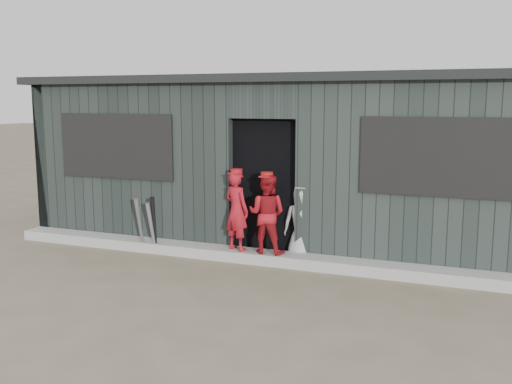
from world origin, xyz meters
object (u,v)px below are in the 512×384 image
at_px(bat_left, 152,228).
at_px(dugout, 293,160).
at_px(player_red_right, 267,214).
at_px(player_grey_back, 302,223).
at_px(bat_right, 154,225).
at_px(player_red_left, 237,211).
at_px(bat_mid, 140,225).

relative_size(bat_left, dugout, 0.10).
xyz_separation_m(player_red_right, player_grey_back, (0.42, 0.31, -0.16)).
bearing_deg(bat_right, player_red_left, 6.26).
bearing_deg(bat_left, player_grey_back, 12.98).
bearing_deg(player_red_left, bat_mid, 31.64).
relative_size(bat_right, player_red_right, 0.79).
bearing_deg(dugout, bat_mid, -132.91).
bearing_deg(dugout, player_grey_back, -67.40).
height_order(bat_left, bat_right, bat_right).
relative_size(bat_right, player_red_left, 0.77).
bearing_deg(player_red_right, bat_left, 5.61).
distance_m(player_red_right, player_grey_back, 0.55).
height_order(player_red_right, dugout, dugout).
relative_size(bat_left, player_grey_back, 0.73).
relative_size(player_grey_back, dugout, 0.13).
relative_size(player_red_left, player_grey_back, 1.04).
relative_size(bat_mid, player_red_left, 0.76).
xyz_separation_m(bat_left, player_red_left, (1.29, 0.18, 0.32)).
distance_m(bat_mid, dugout, 2.73).
distance_m(bat_mid, bat_right, 0.22).
relative_size(bat_right, dugout, 0.11).
distance_m(bat_mid, player_red_right, 1.95).
height_order(player_red_left, player_grey_back, player_red_left).
bearing_deg(player_grey_back, bat_right, 0.62).
height_order(bat_left, player_red_right, player_red_right).
xyz_separation_m(bat_right, dugout, (1.56, 1.84, 0.85)).
xyz_separation_m(bat_left, player_grey_back, (2.15, 0.50, 0.15)).
bearing_deg(dugout, bat_left, -130.10).
distance_m(bat_right, dugout, 2.55).
height_order(bat_left, player_red_left, player_red_left).
relative_size(bat_mid, player_grey_back, 0.79).
bearing_deg(player_red_right, player_red_left, 0.36).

